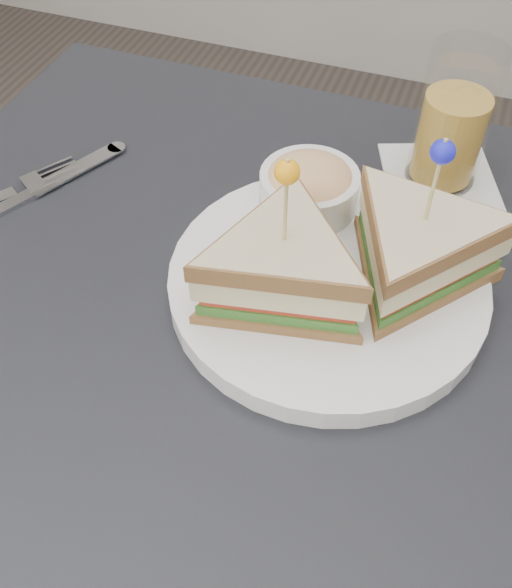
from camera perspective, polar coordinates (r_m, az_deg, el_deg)
The scene contains 4 objects.
table at distance 0.64m, azimuth -1.16°, elevation -7.86°, with size 0.80×0.80×0.75m.
plate_meal at distance 0.58m, azimuth 7.37°, elevation 3.26°, with size 0.37×0.37×0.17m.
cutlery_knife at distance 0.74m, azimuth -18.33°, elevation 8.68°, with size 0.10×0.19×0.01m.
drink_set at distance 0.72m, azimuth 16.72°, elevation 13.82°, with size 0.15×0.15×0.15m.
Camera 1 is at (0.13, -0.32, 1.21)m, focal length 40.00 mm.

